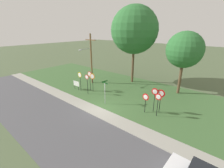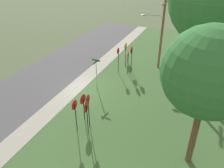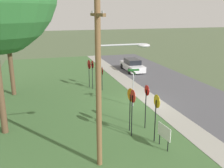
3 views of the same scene
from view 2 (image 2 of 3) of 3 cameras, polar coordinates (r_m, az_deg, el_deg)
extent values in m
plane|color=#4C5B3D|center=(20.50, -7.10, -1.14)|extent=(160.00, 160.00, 0.00)
cube|color=#4C4C51|center=(23.04, -17.58, 1.30)|extent=(44.00, 6.40, 0.01)
cube|color=#99968C|center=(20.86, -9.03, -0.62)|extent=(44.00, 1.60, 0.06)
cube|color=#3D6033|center=(18.61, 9.29, -4.76)|extent=(44.00, 12.00, 0.04)
cylinder|color=black|center=(22.63, 1.64, 5.75)|extent=(0.06, 0.06, 2.42)
cylinder|color=red|center=(22.20, 1.58, 8.51)|extent=(0.62, 0.03, 0.62)
cylinder|color=white|center=(22.21, 1.54, 8.52)|extent=(0.48, 0.01, 0.48)
cylinder|color=black|center=(22.92, 5.01, 5.97)|extent=(0.06, 0.06, 2.42)
cylinder|color=red|center=(22.49, 5.04, 8.68)|extent=(0.71, 0.03, 0.71)
cylinder|color=white|center=(22.50, 4.99, 8.69)|extent=(0.55, 0.01, 0.55)
cylinder|color=black|center=(22.41, 4.12, 5.21)|extent=(0.06, 0.06, 2.26)
cylinder|color=orange|center=(22.00, 4.12, 7.78)|extent=(0.76, 0.16, 0.77)
cylinder|color=white|center=(22.01, 4.07, 7.79)|extent=(0.59, 0.11, 0.60)
cylinder|color=black|center=(24.02, 3.52, 7.08)|extent=(0.06, 0.06, 2.35)
cylinder|color=gold|center=(23.63, 3.51, 9.61)|extent=(0.71, 0.04, 0.71)
cylinder|color=white|center=(23.64, 3.47, 9.61)|extent=(0.56, 0.02, 0.56)
cylinder|color=black|center=(15.31, -5.94, -7.51)|extent=(0.06, 0.06, 2.34)
cone|color=red|center=(14.69, -6.30, -4.05)|extent=(0.70, 0.09, 0.70)
cone|color=white|center=(14.70, -6.37, -4.03)|extent=(0.48, 0.06, 0.48)
cylinder|color=black|center=(14.89, -6.31, -9.03)|extent=(0.06, 0.06, 2.24)
cone|color=red|center=(14.28, -6.68, -5.75)|extent=(0.82, 0.17, 0.83)
cone|color=silver|center=(14.29, -6.75, -5.73)|extent=(0.56, 0.11, 0.56)
cylinder|color=black|center=(16.18, -7.20, -6.41)|extent=(0.06, 0.06, 1.83)
cone|color=red|center=(15.72, -7.51, -3.89)|extent=(0.72, 0.09, 0.72)
cone|color=silver|center=(15.73, -7.58, -3.87)|extent=(0.49, 0.06, 0.49)
cylinder|color=black|center=(15.19, -9.21, -8.52)|extent=(0.06, 0.06, 2.18)
cone|color=red|center=(14.60, -9.66, -5.33)|extent=(0.68, 0.03, 0.68)
cone|color=silver|center=(14.61, -9.73, -5.31)|extent=(0.46, 0.02, 0.46)
cylinder|color=#9EA0A8|center=(19.83, -4.00, 2.16)|extent=(0.07, 0.07, 2.50)
cylinder|color=#9EA0A8|center=(19.28, -4.13, 5.49)|extent=(0.09, 0.09, 0.03)
cube|color=#19511E|center=(19.26, -4.13, 5.66)|extent=(0.96, 0.11, 0.15)
cube|color=#19511E|center=(19.19, -4.15, 6.12)|extent=(0.10, 0.81, 0.15)
cylinder|color=brown|center=(23.49, 12.67, 12.64)|extent=(0.24, 0.24, 7.56)
cube|color=brown|center=(22.85, 13.50, 19.53)|extent=(2.10, 0.12, 0.12)
cylinder|color=gray|center=(23.66, 13.95, 20.05)|extent=(0.09, 0.09, 0.10)
cylinder|color=gray|center=(22.01, 13.08, 19.48)|extent=(0.09, 0.09, 0.10)
cylinder|color=#9EA0A8|center=(23.27, 10.63, 16.94)|extent=(0.08, 2.00, 0.08)
ellipsoid|color=#B7B7BC|center=(23.51, 8.14, 17.12)|extent=(0.40, 0.56, 0.18)
cylinder|color=black|center=(25.42, 3.90, 6.17)|extent=(0.05, 0.05, 0.55)
cylinder|color=black|center=(24.73, 3.46, 5.49)|extent=(0.05, 0.05, 0.55)
cube|color=white|center=(24.83, 3.73, 7.15)|extent=(1.10, 0.13, 0.70)
cylinder|color=brown|center=(18.96, 22.86, 4.79)|extent=(0.36, 0.36, 6.28)
cylinder|color=brown|center=(13.00, 20.54, -10.93)|extent=(0.36, 0.36, 4.65)
sphere|color=#2D6B33|center=(11.20, 23.60, 2.70)|extent=(4.47, 4.47, 4.47)
camera|label=1|loc=(20.51, -54.61, 11.60)|focal=24.54mm
camera|label=3|loc=(32.41, 21.61, 21.42)|focal=40.77mm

